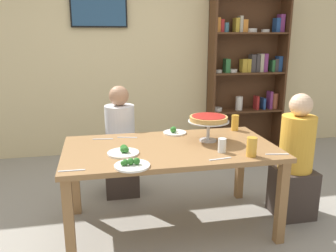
% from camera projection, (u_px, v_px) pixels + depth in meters
% --- Properties ---
extents(ground_plane, '(12.00, 12.00, 0.00)m').
position_uv_depth(ground_plane, '(170.00, 226.00, 3.05)').
color(ground_plane, gray).
extents(rear_partition, '(8.00, 0.12, 2.80)m').
position_uv_depth(rear_partition, '(137.00, 53.00, 4.78)').
color(rear_partition, beige).
rests_on(rear_partition, ground_plane).
extents(dining_table, '(1.74, 0.94, 0.74)m').
position_uv_depth(dining_table, '(170.00, 156.00, 2.89)').
color(dining_table, olive).
rests_on(dining_table, ground_plane).
extents(bookshelf, '(1.10, 0.30, 2.21)m').
position_uv_depth(bookshelf, '(247.00, 70.00, 4.98)').
color(bookshelf, '#4C2D19').
rests_on(bookshelf, ground_plane).
extents(television, '(0.73, 0.05, 0.42)m').
position_uv_depth(television, '(99.00, 11.00, 4.46)').
color(television, black).
extents(diner_head_east, '(0.34, 0.34, 1.15)m').
position_uv_depth(diner_head_east, '(295.00, 165.00, 3.13)').
color(diner_head_east, '#382D28').
rests_on(diner_head_east, ground_plane).
extents(diner_far_left, '(0.34, 0.34, 1.15)m').
position_uv_depth(diner_far_left, '(121.00, 149.00, 3.58)').
color(diner_far_left, '#382D28').
rests_on(diner_far_left, ground_plane).
extents(deep_dish_pizza_stand, '(0.36, 0.36, 0.22)m').
position_uv_depth(deep_dish_pizza_stand, '(208.00, 120.00, 2.97)').
color(deep_dish_pizza_stand, silver).
rests_on(deep_dish_pizza_stand, dining_table).
extents(salad_plate_near_diner, '(0.25, 0.25, 0.06)m').
position_uv_depth(salad_plate_near_diner, '(132.00, 164.00, 2.42)').
color(salad_plate_near_diner, white).
rests_on(salad_plate_near_diner, dining_table).
extents(salad_plate_far_diner, '(0.22, 0.22, 0.07)m').
position_uv_depth(salad_plate_far_diner, '(174.00, 132.00, 3.24)').
color(salad_plate_far_diner, white).
rests_on(salad_plate_far_diner, dining_table).
extents(salad_plate_spare, '(0.25, 0.25, 0.07)m').
position_uv_depth(salad_plate_spare, '(124.00, 152.00, 2.68)').
color(salad_plate_spare, white).
rests_on(salad_plate_spare, dining_table).
extents(beer_glass_amber_tall, '(0.07, 0.07, 0.15)m').
position_uv_depth(beer_glass_amber_tall, '(235.00, 123.00, 3.34)').
color(beer_glass_amber_tall, gold).
rests_on(beer_glass_amber_tall, dining_table).
extents(beer_glass_amber_short, '(0.08, 0.08, 0.15)m').
position_uv_depth(beer_glass_amber_short, '(252.00, 147.00, 2.62)').
color(beer_glass_amber_short, gold).
rests_on(beer_glass_amber_short, dining_table).
extents(water_glass_clear_near, '(0.06, 0.06, 0.11)m').
position_uv_depth(water_glass_clear_near, '(222.00, 145.00, 2.71)').
color(water_glass_clear_near, white).
rests_on(water_glass_clear_near, dining_table).
extents(cutlery_fork_near, '(0.18, 0.02, 0.00)m').
position_uv_depth(cutlery_fork_near, '(72.00, 171.00, 2.35)').
color(cutlery_fork_near, silver).
rests_on(cutlery_fork_near, dining_table).
extents(cutlery_knife_near, '(0.18, 0.05, 0.00)m').
position_uv_depth(cutlery_knife_near, '(277.00, 154.00, 2.67)').
color(cutlery_knife_near, silver).
rests_on(cutlery_knife_near, dining_table).
extents(cutlery_fork_far, '(0.18, 0.06, 0.00)m').
position_uv_depth(cutlery_fork_far, '(127.00, 137.00, 3.11)').
color(cutlery_fork_far, silver).
rests_on(cutlery_fork_far, dining_table).
extents(cutlery_knife_far, '(0.18, 0.04, 0.00)m').
position_uv_depth(cutlery_knife_far, '(103.00, 139.00, 3.06)').
color(cutlery_knife_far, silver).
rests_on(cutlery_knife_far, dining_table).
extents(cutlery_spare_fork, '(0.18, 0.04, 0.00)m').
position_uv_depth(cutlery_spare_fork, '(220.00, 159.00, 2.57)').
color(cutlery_spare_fork, silver).
rests_on(cutlery_spare_fork, dining_table).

